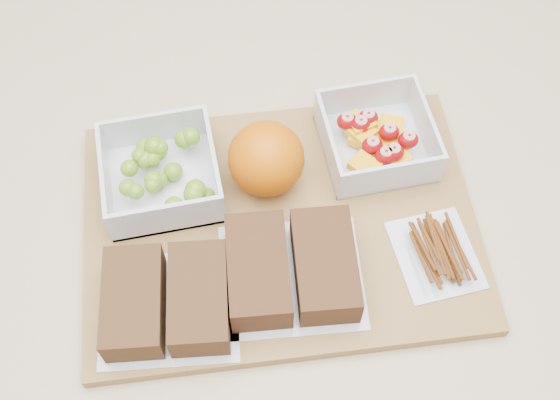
{
  "coord_description": "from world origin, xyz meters",
  "views": [
    {
      "loc": [
        -0.07,
        -0.37,
        1.58
      ],
      "look_at": [
        0.01,
        0.0,
        0.93
      ],
      "focal_mm": 45.0,
      "sensor_mm": 36.0,
      "label": 1
    }
  ],
  "objects_px": {
    "sandwich_bag_left": "(167,301)",
    "pretzel_bag": "(437,251)",
    "orange": "(266,159)",
    "sandwich_bag_center": "(292,268)",
    "cutting_board": "(280,225)",
    "fruit_container": "(376,139)",
    "grape_container": "(162,172)"
  },
  "relations": [
    {
      "from": "cutting_board",
      "to": "orange",
      "type": "height_order",
      "value": "orange"
    },
    {
      "from": "sandwich_bag_center",
      "to": "sandwich_bag_left",
      "type": "bearing_deg",
      "value": -176.1
    },
    {
      "from": "grape_container",
      "to": "orange",
      "type": "relative_size",
      "value": 1.48
    },
    {
      "from": "orange",
      "to": "pretzel_bag",
      "type": "distance_m",
      "value": 0.2
    },
    {
      "from": "grape_container",
      "to": "orange",
      "type": "distance_m",
      "value": 0.11
    },
    {
      "from": "orange",
      "to": "pretzel_bag",
      "type": "relative_size",
      "value": 0.82
    },
    {
      "from": "grape_container",
      "to": "sandwich_bag_center",
      "type": "bearing_deg",
      "value": -51.05
    },
    {
      "from": "orange",
      "to": "sandwich_bag_left",
      "type": "relative_size",
      "value": 0.54
    },
    {
      "from": "orange",
      "to": "fruit_container",
      "type": "bearing_deg",
      "value": 6.93
    },
    {
      "from": "orange",
      "to": "pretzel_bag",
      "type": "xyz_separation_m",
      "value": [
        0.15,
        -0.13,
        -0.03
      ]
    },
    {
      "from": "cutting_board",
      "to": "fruit_container",
      "type": "relative_size",
      "value": 3.58
    },
    {
      "from": "fruit_container",
      "to": "sandwich_bag_center",
      "type": "xyz_separation_m",
      "value": [
        -0.13,
        -0.14,
        0.0
      ]
    },
    {
      "from": "cutting_board",
      "to": "pretzel_bag",
      "type": "xyz_separation_m",
      "value": [
        0.15,
        -0.07,
        0.02
      ]
    },
    {
      "from": "cutting_board",
      "to": "grape_container",
      "type": "relative_size",
      "value": 3.44
    },
    {
      "from": "fruit_container",
      "to": "pretzel_bag",
      "type": "bearing_deg",
      "value": -79.54
    },
    {
      "from": "sandwich_bag_left",
      "to": "pretzel_bag",
      "type": "bearing_deg",
      "value": 0.58
    },
    {
      "from": "cutting_board",
      "to": "sandwich_bag_left",
      "type": "distance_m",
      "value": 0.15
    },
    {
      "from": "cutting_board",
      "to": "orange",
      "type": "relative_size",
      "value": 5.08
    },
    {
      "from": "grape_container",
      "to": "orange",
      "type": "xyz_separation_m",
      "value": [
        0.11,
        -0.02,
        0.02
      ]
    },
    {
      "from": "sandwich_bag_left",
      "to": "sandwich_bag_center",
      "type": "relative_size",
      "value": 0.96
    },
    {
      "from": "pretzel_bag",
      "to": "fruit_container",
      "type": "bearing_deg",
      "value": 100.46
    },
    {
      "from": "orange",
      "to": "grape_container",
      "type": "bearing_deg",
      "value": 170.51
    },
    {
      "from": "grape_container",
      "to": "fruit_container",
      "type": "height_order",
      "value": "grape_container"
    },
    {
      "from": "sandwich_bag_left",
      "to": "grape_container",
      "type": "bearing_deg",
      "value": 84.73
    },
    {
      "from": "cutting_board",
      "to": "sandwich_bag_center",
      "type": "xyz_separation_m",
      "value": [
        -0.0,
        -0.07,
        0.03
      ]
    },
    {
      "from": "sandwich_bag_center",
      "to": "pretzel_bag",
      "type": "height_order",
      "value": "sandwich_bag_center"
    },
    {
      "from": "cutting_board",
      "to": "grape_container",
      "type": "height_order",
      "value": "grape_container"
    },
    {
      "from": "fruit_container",
      "to": "pretzel_bag",
      "type": "relative_size",
      "value": 1.16
    },
    {
      "from": "fruit_container",
      "to": "pretzel_bag",
      "type": "height_order",
      "value": "fruit_container"
    },
    {
      "from": "fruit_container",
      "to": "sandwich_bag_center",
      "type": "height_order",
      "value": "fruit_container"
    },
    {
      "from": "grape_container",
      "to": "fruit_container",
      "type": "xyz_separation_m",
      "value": [
        0.24,
        -0.0,
        -0.0
      ]
    },
    {
      "from": "sandwich_bag_left",
      "to": "pretzel_bag",
      "type": "height_order",
      "value": "sandwich_bag_left"
    }
  ]
}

